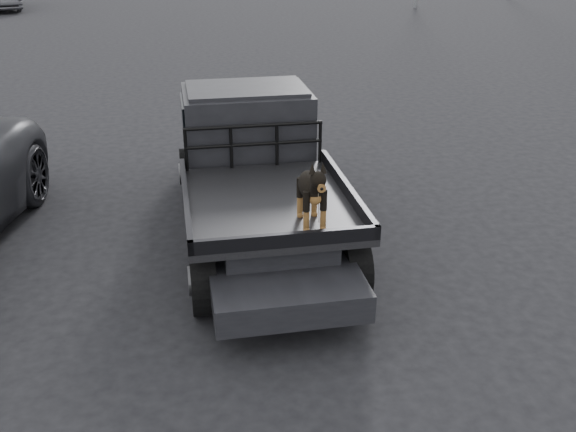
{
  "coord_description": "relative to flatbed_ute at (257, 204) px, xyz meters",
  "views": [
    {
      "loc": [
        -0.23,
        -6.23,
        3.9
      ],
      "look_at": [
        0.81,
        -0.62,
        1.24
      ],
      "focal_mm": 40.0,
      "sensor_mm": 36.0,
      "label": 1
    }
  ],
  "objects": [
    {
      "name": "ground",
      "position": [
        -0.78,
        -1.46,
        -0.46
      ],
      "size": [
        120.0,
        120.0,
        0.0
      ],
      "primitive_type": "plane",
      "color": "black",
      "rests_on": "ground"
    },
    {
      "name": "flatbed_ute",
      "position": [
        0.0,
        0.0,
        0.0
      ],
      "size": [
        2.0,
        5.4,
        0.92
      ],
      "primitive_type": null,
      "color": "black",
      "rests_on": "ground"
    },
    {
      "name": "ute_cab",
      "position": [
        0.0,
        0.95,
        0.9
      ],
      "size": [
        1.72,
        1.3,
        0.88
      ],
      "primitive_type": null,
      "color": "black",
      "rests_on": "flatbed_ute"
    },
    {
      "name": "headache_rack",
      "position": [
        0.0,
        0.2,
        0.74
      ],
      "size": [
        1.8,
        0.08,
        0.55
      ],
      "primitive_type": null,
      "color": "black",
      "rests_on": "flatbed_ute"
    },
    {
      "name": "dog",
      "position": [
        0.36,
        -1.63,
        0.83
      ],
      "size": [
        0.32,
        0.6,
        0.74
      ],
      "primitive_type": null,
      "color": "black",
      "rests_on": "flatbed_ute"
    }
  ]
}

